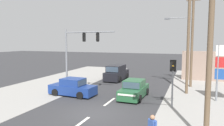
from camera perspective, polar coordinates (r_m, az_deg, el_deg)
name	(u,v)px	position (r m, az deg, el deg)	size (l,w,h in m)	color
ground_plane	(94,113)	(15.29, -4.72, -12.97)	(140.00, 140.00, 0.00)	#303033
lane_dash_near	(80,124)	(13.61, -8.39, -15.43)	(0.20, 2.40, 0.01)	silver
lane_dash_mid	(110,102)	(17.93, -0.63, -10.07)	(0.20, 2.40, 0.01)	silver
lane_dash_far	(127,89)	(22.53, 3.90, -6.76)	(0.20, 2.40, 0.01)	silver
kerb_left_verge	(33,91)	(23.03, -20.03, -6.81)	(8.00, 40.00, 0.02)	gray
utility_pole_foreground_right	(208,27)	(10.99, 23.77, 8.63)	(3.78, 0.60, 10.38)	brown
utility_pole_midground_right	(188,34)	(21.11, 19.35, 7.20)	(1.80, 0.26, 10.58)	brown
utility_pole_background_right	(191,36)	(24.41, 19.93, 6.75)	(3.78, 0.48, 10.16)	brown
traffic_signal_mast	(77,49)	(21.02, -9.06, 3.68)	(5.27, 0.67, 6.00)	slate
pedestal_signal_right_kerb	(173,76)	(16.31, 15.59, -3.21)	(0.44, 0.30, 3.56)	slate
sedan_oncoming_near	(134,90)	(19.11, 5.79, -6.93)	(1.99, 4.29, 1.56)	#235633
suv_receding_far	(116,73)	(27.25, 1.17, -2.65)	(2.15, 4.58, 1.90)	black
sedan_kerbside_parked	(73,88)	(20.08, -10.21, -6.37)	(4.34, 2.11, 1.56)	navy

